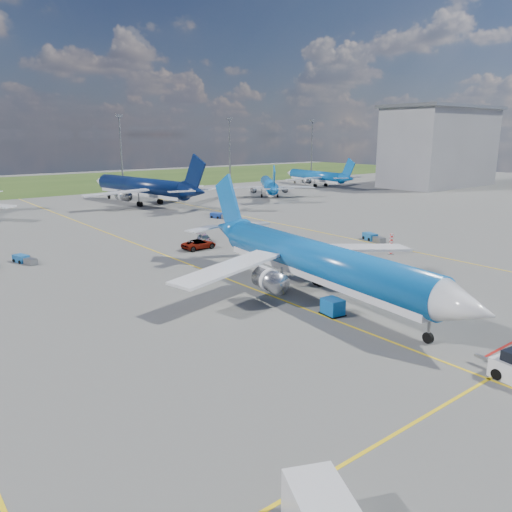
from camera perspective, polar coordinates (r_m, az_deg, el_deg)
ground at (r=51.02m, az=4.66°, el=-5.66°), size 400.00×400.00×0.00m
taxiway_lines at (r=72.97m, az=-10.20°, el=0.12°), size 60.25×160.00×0.02m
floodlight_masts at (r=151.37m, az=-22.25°, el=11.08°), size 202.20×0.50×22.70m
terminal_building at (r=180.16m, az=20.24°, el=11.67°), size 42.00×22.00×26.00m
warning_post at (r=74.64m, az=15.19°, el=1.33°), size 0.50×0.50×3.00m
bg_jet_n at (r=128.14m, az=-12.81°, el=5.80°), size 42.70×52.34×12.49m
bg_jet_ne at (r=141.15m, az=1.47°, el=6.83°), size 42.21×44.24×9.22m
bg_jet_ene at (r=171.12m, az=6.86°, el=7.95°), size 32.16×39.82×9.63m
main_airliner at (r=54.01m, az=6.89°, el=-4.60°), size 37.59×46.91×11.46m
uld_container at (r=48.70m, az=8.76°, el=-5.75°), size 1.81×2.15×1.57m
service_car_b at (r=75.91m, az=-6.53°, el=1.35°), size 5.51×2.75×1.50m
service_car_c at (r=80.70m, az=-5.89°, el=2.00°), size 2.78×4.48×1.21m
baggage_tug_w at (r=83.60m, az=13.25°, el=2.05°), size 2.67×5.04×1.10m
baggage_tug_c at (r=74.24m, az=-24.95°, el=-0.37°), size 2.36×4.55×0.99m
baggage_tug_e at (r=103.82m, az=-4.11°, el=4.59°), size 2.83×4.92×1.07m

